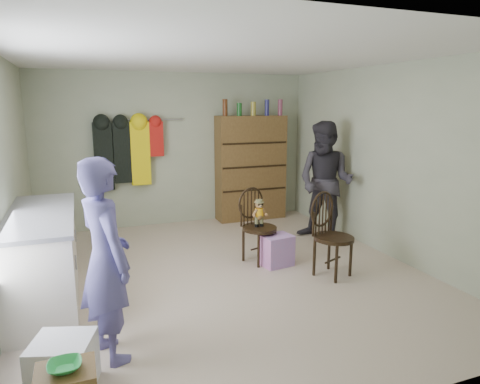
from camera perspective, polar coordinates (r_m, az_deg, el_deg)
name	(u,v)px	position (r m, az deg, el deg)	size (l,w,h in m)	color
ground_plane	(226,275)	(5.18, -1.83, -10.97)	(5.00, 5.00, 0.00)	beige
room_walls	(211,138)	(5.31, -3.83, 7.14)	(5.00, 5.00, 5.00)	#AEB598
counter	(43,258)	(4.79, -24.73, -7.96)	(0.64, 1.86, 0.94)	silver
bowl	(65,366)	(2.85, -22.36, -20.69)	(0.19, 0.19, 0.05)	green
plastic_tub	(64,365)	(3.47, -22.46, -20.55)	(0.40, 0.38, 0.38)	white
chair_front	(257,220)	(5.46, 2.28, -3.79)	(0.54, 0.54, 0.95)	black
chair_far	(330,231)	(5.12, 11.87, -5.14)	(0.58, 0.58, 1.00)	black
striped_bag	(277,250)	(5.43, 4.91, -7.75)	(0.37, 0.29, 0.39)	pink
person_left	(106,260)	(3.51, -17.49, -8.65)	(0.59, 0.39, 1.61)	#585297
person_right	(325,182)	(6.37, 11.33, 1.34)	(0.85, 0.67, 1.76)	#2D2B33
dresser	(251,168)	(7.46, 1.44, 3.28)	(1.20, 0.39, 2.07)	brown
coat_rack	(127,152)	(6.98, -14.86, 5.15)	(1.42, 0.12, 1.09)	#99999E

